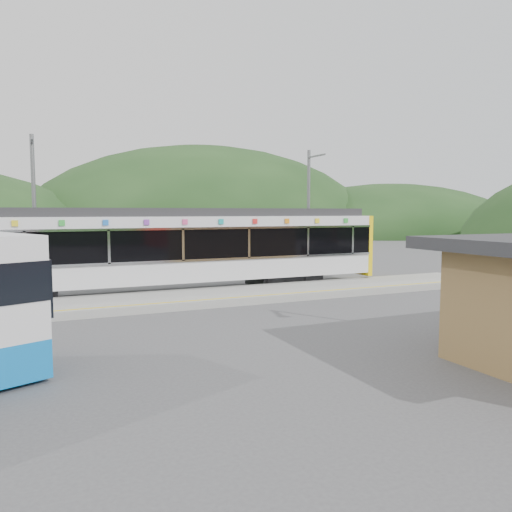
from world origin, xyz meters
name	(u,v)px	position (x,y,z in m)	size (l,w,h in m)	color
ground	(257,315)	(0.00, 0.00, 0.00)	(120.00, 120.00, 0.00)	#4C4C4F
hills	(327,284)	(6.19, 5.29, 0.00)	(146.00, 149.00, 26.00)	#1E3D19
platform	(224,296)	(0.00, 3.30, 0.15)	(26.00, 3.20, 0.30)	#9E9E99
yellow_line	(236,297)	(0.00, 2.00, 0.30)	(26.00, 0.10, 0.01)	yellow
train	(163,247)	(-1.86, 6.00, 2.06)	(20.44, 3.01, 3.74)	black
catenary_mast_west	(34,211)	(-7.00, 8.56, 3.65)	(0.18, 1.80, 7.00)	slate
catenary_mast_east	(309,211)	(7.00, 8.56, 3.65)	(0.18, 1.80, 7.00)	slate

